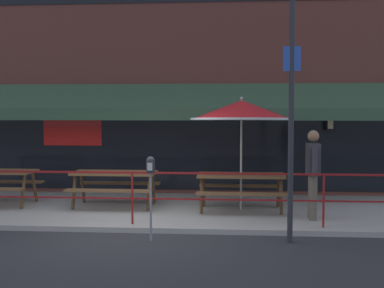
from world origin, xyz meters
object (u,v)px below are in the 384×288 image
object	(u,v)px
patio_umbrella_right	(241,111)
parking_meter_far	(151,173)
picnic_table_centre	(115,179)
pedestrian_walking	(313,170)
picnic_table_right	(241,182)
street_sign_pole	(291,112)

from	to	relation	value
patio_umbrella_right	parking_meter_far	xyz separation A→B (m)	(-1.52, -2.48, -1.03)
picnic_table_centre	pedestrian_walking	bearing A→B (deg)	-13.83
picnic_table_centre	patio_umbrella_right	distance (m)	3.10
picnic_table_centre	parking_meter_far	size ratio (longest dim) A/B	1.27
picnic_table_right	pedestrian_walking	size ratio (longest dim) A/B	1.05
patio_umbrella_right	picnic_table_right	bearing A→B (deg)	-90.00
pedestrian_walking	street_sign_pole	distance (m)	1.91
pedestrian_walking	street_sign_pole	size ratio (longest dim) A/B	0.41
patio_umbrella_right	pedestrian_walking	size ratio (longest dim) A/B	1.39
parking_meter_far	street_sign_pole	size ratio (longest dim) A/B	0.34
patio_umbrella_right	street_sign_pole	world-z (taller)	street_sign_pole
street_sign_pole	patio_umbrella_right	bearing A→B (deg)	108.21
picnic_table_right	street_sign_pole	bearing A→B (deg)	-70.69
picnic_table_right	patio_umbrella_right	xyz separation A→B (m)	(0.00, 0.15, 1.47)
picnic_table_right	pedestrian_walking	distance (m)	1.61
parking_meter_far	picnic_table_centre	bearing A→B (deg)	115.22
picnic_table_right	parking_meter_far	bearing A→B (deg)	-123.08
pedestrian_walking	picnic_table_centre	bearing A→B (deg)	166.17
picnic_table_right	parking_meter_far	size ratio (longest dim) A/B	1.27
patio_umbrella_right	pedestrian_walking	xyz separation A→B (m)	(1.36, -0.94, -1.12)
pedestrian_walking	parking_meter_far	world-z (taller)	pedestrian_walking
pedestrian_walking	street_sign_pole	bearing A→B (deg)	-111.27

